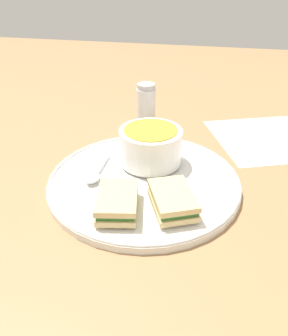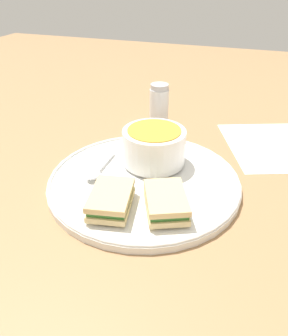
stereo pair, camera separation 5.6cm
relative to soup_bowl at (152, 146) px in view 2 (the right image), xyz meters
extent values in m
plane|color=#9E754C|center=(0.06, 0.00, -0.05)|extent=(2.40, 2.40, 0.00)
cylinder|color=white|center=(0.06, 0.00, -0.04)|extent=(0.33, 0.33, 0.01)
torus|color=white|center=(0.06, 0.00, -0.04)|extent=(0.33, 0.33, 0.01)
cylinder|color=white|center=(0.00, 0.00, -0.03)|extent=(0.06, 0.06, 0.01)
cylinder|color=white|center=(0.00, 0.00, 0.00)|extent=(0.11, 0.11, 0.06)
cylinder|color=gold|center=(0.00, 0.00, 0.03)|extent=(0.10, 0.10, 0.01)
cube|color=silver|center=(0.03, -0.08, -0.03)|extent=(0.08, 0.01, 0.00)
ellipsoid|color=silver|center=(0.08, -0.08, -0.03)|extent=(0.03, 0.02, 0.01)
cube|color=#DBBC7F|center=(0.15, -0.02, -0.03)|extent=(0.10, 0.07, 0.01)
cube|color=#33702D|center=(0.15, -0.02, -0.02)|extent=(0.09, 0.07, 0.01)
cube|color=#DBBC7F|center=(0.15, -0.02, -0.01)|extent=(0.10, 0.07, 0.01)
cube|color=#DBBC7F|center=(0.13, 0.06, -0.03)|extent=(0.10, 0.09, 0.01)
cube|color=#33702D|center=(0.13, 0.06, -0.02)|extent=(0.10, 0.08, 0.01)
cube|color=#DBBC7F|center=(0.13, 0.06, -0.01)|extent=(0.10, 0.09, 0.01)
cylinder|color=silver|center=(-0.20, -0.05, -0.01)|extent=(0.05, 0.05, 0.09)
cylinder|color=#B7B7BC|center=(-0.20, -0.05, 0.04)|extent=(0.04, 0.04, 0.01)
camera|label=1|loc=(0.52, 0.11, 0.28)|focal=35.00mm
camera|label=2|loc=(0.50, 0.16, 0.28)|focal=35.00mm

